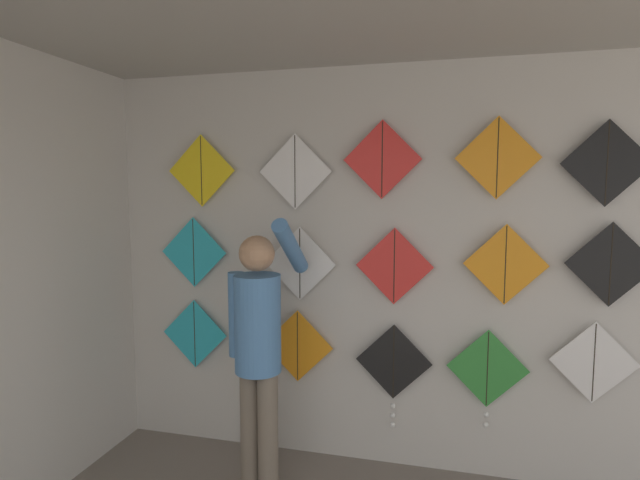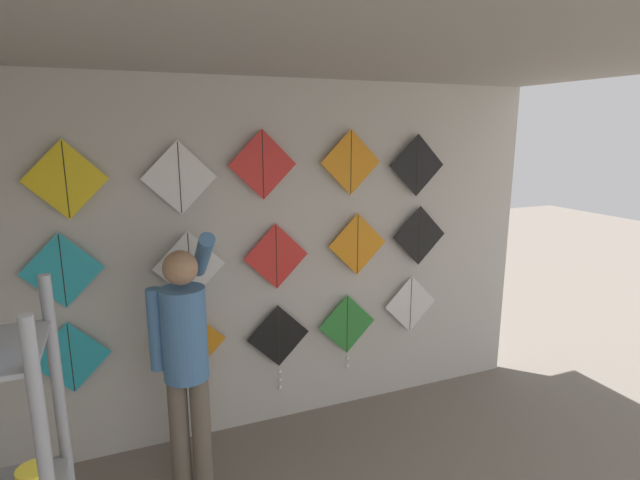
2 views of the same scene
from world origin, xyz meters
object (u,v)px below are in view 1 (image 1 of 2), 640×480
at_px(kite_9, 611,265).
at_px(kite_14, 607,163).
at_px(kite_1, 298,346).
at_px(kite_2, 393,368).
at_px(kite_10, 201,171).
at_px(kite_11, 295,172).
at_px(kite_0, 195,334).
at_px(kite_7, 394,266).
at_px(kite_6, 300,264).
at_px(kite_12, 382,159).
at_px(shopkeeper, 259,341).
at_px(kite_13, 498,158).
at_px(kite_3, 487,372).
at_px(kite_4, 594,363).
at_px(kite_8, 505,265).
at_px(kite_5, 194,252).

xyz_separation_m(kite_9, kite_14, (-0.05, 0.00, 0.62)).
bearing_deg(kite_14, kite_1, 180.00).
xyz_separation_m(kite_2, kite_10, (-1.43, 0.00, 1.37)).
distance_m(kite_1, kite_11, 1.26).
bearing_deg(kite_0, kite_7, 0.00).
bearing_deg(kite_7, kite_14, 0.00).
relative_size(kite_6, kite_12, 1.00).
xyz_separation_m(kite_12, kite_14, (1.36, 0.00, -0.04)).
bearing_deg(kite_7, kite_0, 180.00).
relative_size(shopkeeper, kite_13, 3.40).
relative_size(kite_3, kite_4, 1.26).
bearing_deg(kite_4, kite_14, 0.00).
xyz_separation_m(kite_0, kite_14, (2.78, 0.00, 1.26)).
distance_m(kite_3, kite_6, 1.46).
xyz_separation_m(kite_0, kite_6, (0.84, 0.00, 0.58)).
bearing_deg(kite_3, kite_9, 0.06).
relative_size(kite_2, kite_9, 1.39).
height_order(kite_3, kite_10, kite_10).
bearing_deg(kite_9, kite_10, 180.00).
relative_size(kite_2, kite_12, 1.39).
relative_size(kite_4, kite_9, 1.00).
bearing_deg(kite_3, kite_1, 179.97).
distance_m(kite_11, kite_14, 1.97).
xyz_separation_m(kite_7, kite_11, (-0.70, 0.00, 0.64)).
relative_size(shopkeeper, kite_2, 2.44).
distance_m(kite_0, kite_6, 1.02).
relative_size(kite_4, kite_11, 1.00).
bearing_deg(kite_9, kite_11, 180.00).
height_order(shopkeeper, kite_0, shopkeeper).
distance_m(kite_6, kite_14, 2.05).
bearing_deg(kite_8, kite_4, 0.00).
height_order(kite_4, kite_13, kite_13).
bearing_deg(kite_5, kite_6, 0.00).
distance_m(kite_9, kite_14, 0.62).
height_order(kite_6, kite_11, kite_11).
bearing_deg(kite_2, kite_0, 179.96).
bearing_deg(kite_9, kite_8, 180.00).
height_order(kite_1, kite_6, kite_6).
bearing_deg(kite_12, kite_6, 180.00).
height_order(shopkeeper, kite_14, kite_14).
bearing_deg(kite_2, kite_7, 168.68).
bearing_deg(kite_0, kite_11, 0.00).
bearing_deg(kite_2, kite_12, 179.36).
bearing_deg(kite_14, kite_6, 180.00).
relative_size(shopkeeper, kite_0, 3.40).
height_order(kite_2, kite_7, kite_7).
distance_m(kite_7, kite_10, 1.57).
distance_m(kite_5, kite_14, 2.84).
bearing_deg(kite_7, shopkeeper, -147.34).
xyz_separation_m(kite_5, kite_11, (0.80, 0.00, 0.59)).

